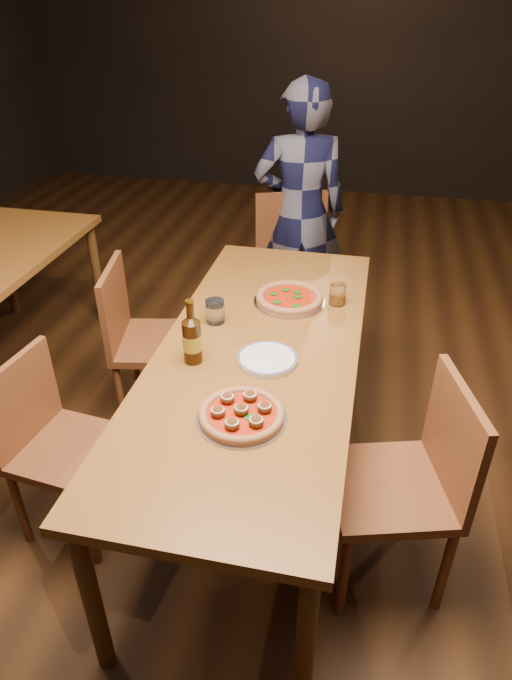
% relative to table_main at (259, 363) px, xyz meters
% --- Properties ---
extents(ground, '(9.00, 9.00, 0.00)m').
position_rel_table_main_xyz_m(ground, '(0.00, 0.00, -0.68)').
color(ground, black).
extents(room_shell, '(9.00, 9.00, 9.00)m').
position_rel_table_main_xyz_m(room_shell, '(0.00, 0.00, 1.18)').
color(room_shell, black).
rests_on(room_shell, ground).
extents(table_main, '(0.80, 2.00, 0.75)m').
position_rel_table_main_xyz_m(table_main, '(0.00, 0.00, 0.00)').
color(table_main, brown).
rests_on(table_main, ground).
extents(chair_main_nw, '(0.43, 0.43, 0.84)m').
position_rel_table_main_xyz_m(chair_main_nw, '(-0.69, -0.39, -0.26)').
color(chair_main_nw, brown).
rests_on(chair_main_nw, ground).
extents(chair_main_sw, '(0.49, 0.49, 0.90)m').
position_rel_table_main_xyz_m(chair_main_sw, '(-0.61, 0.41, -0.23)').
color(chair_main_sw, brown).
rests_on(chair_main_sw, ground).
extents(chair_main_e, '(0.53, 0.53, 0.92)m').
position_rel_table_main_xyz_m(chair_main_e, '(0.56, -0.36, -0.22)').
color(chair_main_e, brown).
rests_on(chair_main_e, ground).
extents(chair_end, '(0.58, 0.58, 0.96)m').
position_rel_table_main_xyz_m(chair_end, '(-0.03, 1.29, -0.20)').
color(chair_end, brown).
rests_on(chair_end, ground).
extents(pizza_meatball, '(0.31, 0.31, 0.06)m').
position_rel_table_main_xyz_m(pizza_meatball, '(0.03, -0.44, 0.09)').
color(pizza_meatball, '#B7B7BF').
rests_on(pizza_meatball, table_main).
extents(pizza_margherita, '(0.33, 0.33, 0.04)m').
position_rel_table_main_xyz_m(pizza_margherita, '(0.06, 0.41, 0.09)').
color(pizza_margherita, '#B7B7BF').
rests_on(pizza_margherita, table_main).
extents(plate_stack, '(0.23, 0.23, 0.02)m').
position_rel_table_main_xyz_m(plate_stack, '(0.05, -0.09, 0.08)').
color(plate_stack, white).
rests_on(plate_stack, table_main).
extents(beer_bottle, '(0.07, 0.07, 0.26)m').
position_rel_table_main_xyz_m(beer_bottle, '(-0.23, -0.14, 0.17)').
color(beer_bottle, black).
rests_on(beer_bottle, table_main).
extents(water_glass, '(0.08, 0.08, 0.10)m').
position_rel_table_main_xyz_m(water_glass, '(-0.23, 0.17, 0.12)').
color(water_glass, white).
rests_on(water_glass, table_main).
extents(amber_glass, '(0.08, 0.08, 0.10)m').
position_rel_table_main_xyz_m(amber_glass, '(0.27, 0.44, 0.12)').
color(amber_glass, '#A35912').
rests_on(amber_glass, table_main).
extents(diner, '(0.65, 0.50, 1.58)m').
position_rel_table_main_xyz_m(diner, '(-0.05, 1.50, 0.11)').
color(diner, black).
rests_on(diner, ground).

